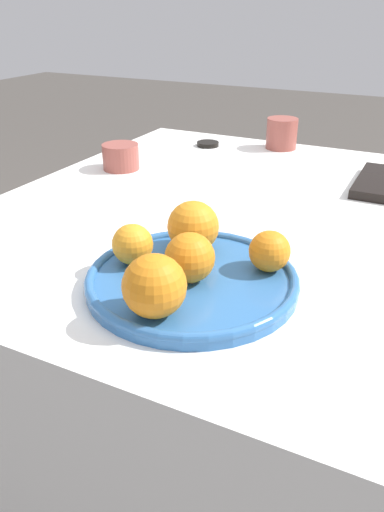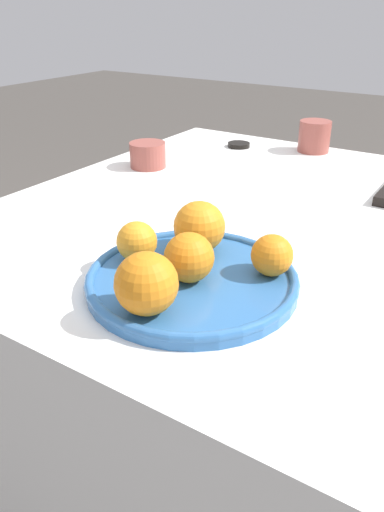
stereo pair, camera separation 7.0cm
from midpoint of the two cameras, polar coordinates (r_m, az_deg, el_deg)
ground_plane at (r=1.40m, az=9.57°, el=-24.38°), size 12.00×12.00×0.00m
table at (r=1.15m, az=10.98°, el=-13.10°), size 1.32×1.09×0.72m
fruit_platter at (r=0.72m, az=-2.79°, el=-2.75°), size 0.31×0.31×0.02m
orange_0 at (r=0.70m, az=-3.16°, el=-0.26°), size 0.07×0.07×0.07m
orange_1 at (r=0.73m, az=6.14°, el=0.48°), size 0.06×0.06×0.06m
orange_2 at (r=0.78m, az=-2.46°, el=3.32°), size 0.08×0.08×0.08m
orange_3 at (r=0.75m, az=-9.48°, el=1.26°), size 0.06×0.06×0.06m
orange_4 at (r=0.62m, az=-7.58°, el=-3.52°), size 0.08×0.08×0.08m
cup_0 at (r=1.26m, az=-9.77°, el=11.10°), size 0.09×0.09×0.06m
cup_1 at (r=1.44m, az=8.81°, el=13.65°), size 0.09×0.09×0.08m
soy_dish at (r=1.46m, az=0.40°, el=12.67°), size 0.06×0.06×0.01m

